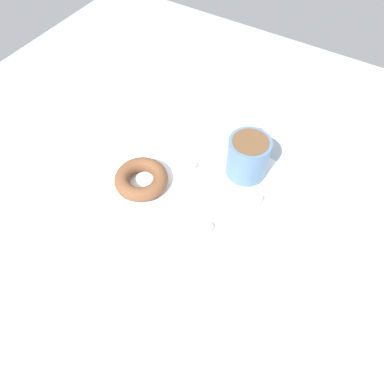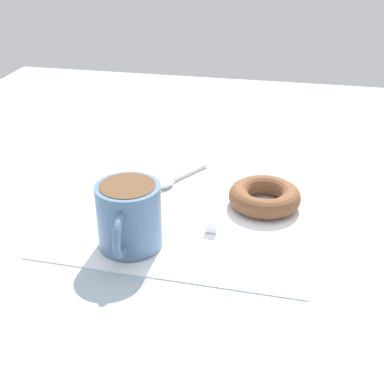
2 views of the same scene
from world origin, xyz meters
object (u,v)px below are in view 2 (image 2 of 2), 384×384
(coffee_cup, at_px, (129,215))
(sugar_cube_extra, at_px, (212,225))
(sugar_cube, at_px, (110,208))
(spoon, at_px, (170,181))
(donut, at_px, (264,197))

(coffee_cup, distance_m, sugar_cube_extra, 0.11)
(sugar_cube, bearing_deg, sugar_cube_extra, -4.75)
(spoon, xyz_separation_m, sugar_cube, (-0.06, -0.10, 0.01))
(donut, bearing_deg, sugar_cube, -162.45)
(donut, distance_m, sugar_cube_extra, 0.10)
(spoon, bearing_deg, donut, -15.48)
(spoon, relative_size, sugar_cube, 5.24)
(coffee_cup, distance_m, donut, 0.20)
(spoon, bearing_deg, sugar_cube_extra, -54.16)
(donut, relative_size, sugar_cube, 5.08)
(sugar_cube, bearing_deg, coffee_cup, -52.99)
(donut, distance_m, sugar_cube, 0.21)
(donut, distance_m, spoon, 0.15)
(coffee_cup, relative_size, spoon, 1.07)
(coffee_cup, distance_m, spoon, 0.17)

